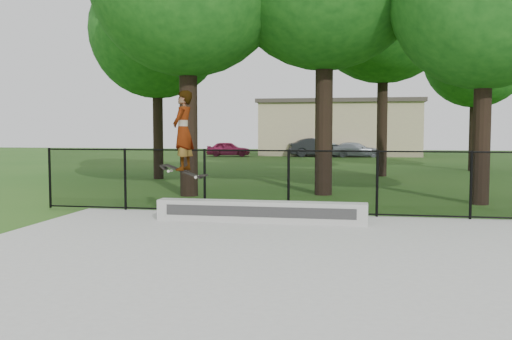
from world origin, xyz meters
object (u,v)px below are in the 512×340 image
Objects in this scene: car_a at (228,149)px; grind_ledge at (260,212)px; car_b at (317,148)px; skater_airborne at (183,132)px; car_c at (356,150)px.

grind_ledge is at bearing -172.98° from car_a.
car_b is (6.55, 0.53, 0.13)m from car_a.
car_b is at bearing 92.06° from grind_ledge.
skater_airborne is at bearing 165.58° from car_b.
car_a is 9.34m from car_c.
grind_ledge is 1.32× the size of car_c.
car_b is 1.11× the size of car_c.
car_c is 1.78× the size of skater_airborne.
car_c is at bearing -99.25° from car_b.
car_a is 1.68× the size of skater_airborne.
car_b is at bearing -92.90° from car_a.
skater_airborne is at bearing 162.73° from car_c.
car_a is 0.95× the size of car_c.
car_a is at bearing 81.25° from car_b.
skater_airborne reaches higher than grind_ledge.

